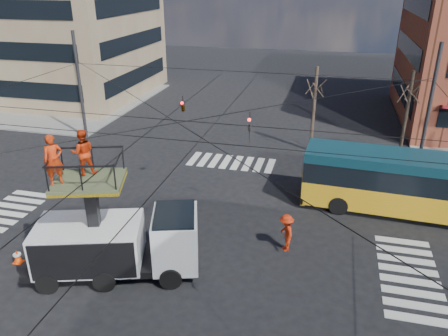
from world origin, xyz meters
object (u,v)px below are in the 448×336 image
(city_bus, at_px, (434,186))
(traffic_cone, at_px, (17,256))
(worker_ground, at_px, (97,217))
(utility_truck, at_px, (115,230))
(flagger, at_px, (286,233))

(city_bus, height_order, traffic_cone, city_bus)
(worker_ground, bearing_deg, utility_truck, -155.10)
(utility_truck, xyz_separation_m, worker_ground, (-2.48, 2.69, -1.24))
(city_bus, xyz_separation_m, flagger, (-6.89, -4.91, -0.83))
(traffic_cone, xyz_separation_m, flagger, (11.20, 3.82, 0.59))
(utility_truck, relative_size, traffic_cone, 11.93)
(worker_ground, bearing_deg, city_bus, -88.61)
(traffic_cone, bearing_deg, worker_ground, 56.16)
(utility_truck, bearing_deg, flagger, 9.26)
(flagger, bearing_deg, utility_truck, -85.02)
(city_bus, distance_m, flagger, 8.50)
(city_bus, relative_size, flagger, 7.34)
(utility_truck, xyz_separation_m, traffic_cone, (-4.61, -0.49, -1.74))
(city_bus, distance_m, traffic_cone, 20.13)
(traffic_cone, distance_m, worker_ground, 3.86)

